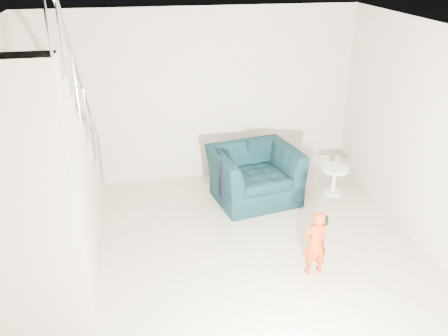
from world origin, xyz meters
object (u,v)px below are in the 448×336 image
(armchair, at_px, (254,175))
(staircase, at_px, (42,200))
(toddler, at_px, (315,243))
(side_table, at_px, (334,176))

(armchair, relative_size, staircase, 0.34)
(armchair, bearing_deg, toddler, -93.35)
(staircase, bearing_deg, toddler, -11.32)
(staircase, bearing_deg, side_table, 17.23)
(armchair, bearing_deg, side_table, -13.13)
(side_table, xyz_separation_m, staircase, (-3.98, -1.23, 0.66))
(toddler, bearing_deg, side_table, -127.01)
(side_table, bearing_deg, staircase, -162.77)
(armchair, distance_m, toddler, 1.90)
(toddler, xyz_separation_m, staircase, (-2.97, 0.59, 0.54))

